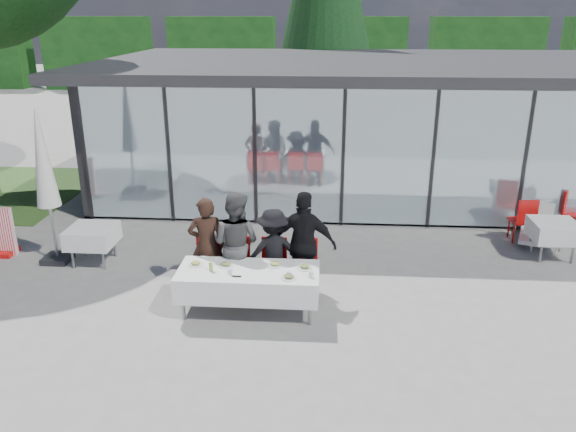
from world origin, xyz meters
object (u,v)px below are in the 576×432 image
object	(u,v)px
spare_chair_a	(571,210)
spare_chair_b	(524,218)
diner_a	(207,245)
spare_table_right	(554,231)
folded_eyeglasses	(237,276)
market_umbrella	(44,167)
diner_chair_d	(304,264)
lounger	(536,228)
diner_chair_b	(237,262)
plate_d	(305,267)
juice_bottle	(211,267)
diner_d	(305,244)
diner_chair_a	(208,261)
spare_table_left	(92,236)
plate_extra	(289,277)
plate_a	(196,263)
dining_table	(249,282)
diner_b	(236,243)
diner_c	(273,252)
plate_b	(226,264)
diner_chair_c	(274,263)
plate_c	(275,264)

from	to	relation	value
spare_chair_a	spare_chair_b	distance (m)	1.35
diner_a	spare_table_right	xyz separation A→B (m)	(6.53, 1.92, -0.30)
folded_eyeglasses	market_umbrella	xyz separation A→B (m)	(-3.89, 1.94, 1.15)
diner_chair_d	lounger	distance (m)	5.61
lounger	diner_chair_b	bearing A→B (deg)	-155.23
folded_eyeglasses	spare_chair_b	world-z (taller)	spare_chair_b
plate_d	lounger	distance (m)	5.94
juice_bottle	diner_d	bearing A→B (deg)	27.98
diner_chair_a	spare_chair_b	world-z (taller)	same
spare_table_right	spare_table_left	bearing A→B (deg)	-174.13
plate_extra	plate_a	bearing A→B (deg)	166.10
diner_d	folded_eyeglasses	size ratio (longest dim) A/B	13.25
dining_table	spare_table_right	xyz separation A→B (m)	(5.72, 2.62, 0.02)
diner_b	market_umbrella	size ratio (longest dim) A/B	0.61
diner_c	juice_bottle	distance (m)	1.20
plate_b	spare_chair_a	distance (m)	7.96
diner_chair_d	plate_a	world-z (taller)	diner_chair_d
plate_d	spare_chair_b	bearing A→B (deg)	35.93
diner_d	spare_chair_a	distance (m)	6.61
dining_table	diner_c	world-z (taller)	diner_c
diner_a	plate_a	xyz separation A→B (m)	(-0.07, -0.57, -0.08)
plate_a	folded_eyeglasses	bearing A→B (deg)	-27.70
diner_chair_c	diner_d	xyz separation A→B (m)	(0.53, -0.06, 0.39)
diner_chair_b	plate_d	size ratio (longest dim) A/B	3.89
plate_d	market_umbrella	xyz separation A→B (m)	(-4.93, 1.56, 1.13)
folded_eyeglasses	spare_chair_a	xyz separation A→B (m)	(6.72, 4.25, -0.22)
diner_b	folded_eyeglasses	size ratio (longest dim) A/B	13.03
diner_chair_a	spare_table_left	bearing A→B (deg)	159.09
plate_c	plate_extra	size ratio (longest dim) A/B	1.00
diner_chair_c	diner_chair_d	size ratio (longest dim) A/B	1.00
diner_chair_a	plate_a	distance (m)	0.67
diner_d	spare_chair_b	distance (m)	5.26
plate_d	diner_chair_c	bearing A→B (deg)	131.55
plate_b	spare_table_right	xyz separation A→B (m)	(6.10, 2.50, -0.22)
spare_table_left	dining_table	bearing A→B (deg)	-27.30
plate_b	market_umbrella	world-z (taller)	market_umbrella
plate_a	juice_bottle	bearing A→B (deg)	-34.27
plate_c	spare_table_right	size ratio (longest dim) A/B	0.29
diner_chair_b	diner_chair_d	distance (m)	1.18
juice_bottle	spare_table_left	xyz separation A→B (m)	(-2.69, 1.77, -0.27)
diner_b	diner_chair_b	size ratio (longest dim) A/B	1.87
diner_d	plate_extra	distance (m)	0.98
diner_d	plate_extra	xyz separation A→B (m)	(-0.20, -0.95, -0.15)
diner_b	diner_chair_b	xyz separation A→B (m)	(0.00, 0.06, -0.37)
spare_table_left	spare_chair_b	xyz separation A→B (m)	(8.65, 1.67, -0.02)
diner_d	spare_chair_a	world-z (taller)	diner_d
juice_bottle	market_umbrella	xyz separation A→B (m)	(-3.45, 1.76, 1.08)
diner_c	plate_b	distance (m)	0.92
lounger	plate_c	bearing A→B (deg)	-147.76
diner_d	plate_a	distance (m)	1.84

